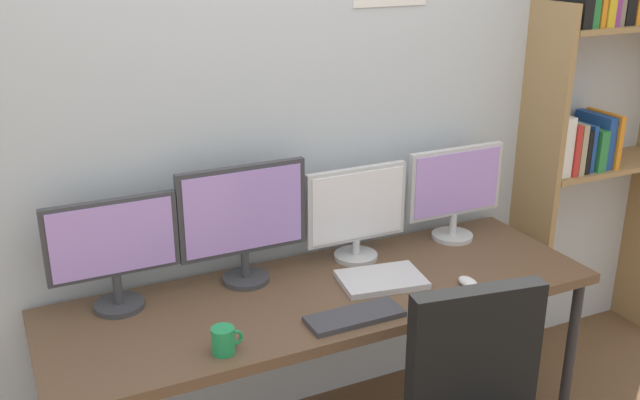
% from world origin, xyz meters
% --- Properties ---
extents(wall_back, '(4.49, 0.11, 2.60)m').
position_xyz_m(wall_back, '(-0.00, 1.02, 1.30)').
color(wall_back, silver).
rests_on(wall_back, ground_plane).
extents(desk, '(2.09, 0.68, 0.74)m').
position_xyz_m(desk, '(0.00, 0.60, 0.69)').
color(desk, brown).
rests_on(desk, ground_plane).
extents(bookshelf, '(0.83, 0.28, 1.92)m').
position_xyz_m(bookshelf, '(1.54, 0.83, 1.27)').
color(bookshelf, '#9E7A4C').
rests_on(bookshelf, ground_plane).
extents(monitor_far_left, '(0.46, 0.18, 0.41)m').
position_xyz_m(monitor_far_left, '(-0.72, 0.81, 0.97)').
color(monitor_far_left, '#38383D').
rests_on(monitor_far_left, desk).
extents(monitor_center_left, '(0.50, 0.18, 0.47)m').
position_xyz_m(monitor_center_left, '(-0.24, 0.81, 1.00)').
color(monitor_center_left, '#38383D').
rests_on(monitor_center_left, desk).
extents(monitor_center_right, '(0.44, 0.18, 0.39)m').
position_xyz_m(monitor_center_right, '(0.24, 0.81, 0.95)').
color(monitor_center_right, silver).
rests_on(monitor_center_right, desk).
extents(monitor_far_right, '(0.46, 0.18, 0.41)m').
position_xyz_m(monitor_far_right, '(0.72, 0.81, 0.97)').
color(monitor_far_right, silver).
rests_on(monitor_far_right, desk).
extents(keyboard_main, '(0.35, 0.13, 0.02)m').
position_xyz_m(keyboard_main, '(0.00, 0.37, 0.75)').
color(keyboard_main, '#38383D').
rests_on(keyboard_main, desk).
extents(computer_mouse, '(0.06, 0.10, 0.03)m').
position_xyz_m(computer_mouse, '(0.51, 0.40, 0.76)').
color(computer_mouse, silver).
rests_on(computer_mouse, desk).
extents(laptop_closed, '(0.35, 0.27, 0.02)m').
position_xyz_m(laptop_closed, '(0.23, 0.57, 0.75)').
color(laptop_closed, silver).
rests_on(laptop_closed, desk).
extents(coffee_mug, '(0.11, 0.08, 0.09)m').
position_xyz_m(coffee_mug, '(-0.48, 0.36, 0.79)').
color(coffee_mug, '#1E8C4C').
rests_on(coffee_mug, desk).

